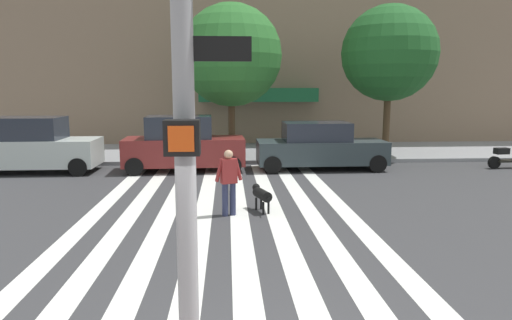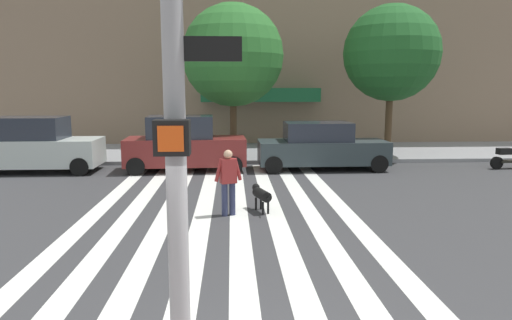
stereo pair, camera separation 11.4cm
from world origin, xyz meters
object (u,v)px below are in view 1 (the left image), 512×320
Objects in this scene: traffic_light_pole at (183,39)px; dog_on_leash at (261,194)px; parked_scooter at (508,156)px; street_tree_middle at (389,53)px; pedestrian_dog_walker at (229,179)px; parked_car_near_curb at (32,146)px; parked_car_behind_first at (183,145)px; parked_car_third_in_line at (320,147)px; street_tree_nearest at (231,55)px.

traffic_light_pole is 5.43× the size of dog_on_leash.
street_tree_middle is at bearing 144.28° from parked_scooter.
parked_car_near_curb is at bearing 138.97° from pedestrian_dog_walker.
street_tree_middle reaches higher than parked_car_behind_first.
parked_car_third_in_line reaches higher than dog_on_leash.
parked_car_behind_first is 5.21m from parked_car_third_in_line.
pedestrian_dog_walker is (-10.93, -6.04, 0.45)m from parked_scooter.
street_tree_nearest is (1.85, 2.38, 3.47)m from parked_car_behind_first.
street_tree_middle is at bearing 10.27° from parked_car_near_curb.
parked_car_near_curb is (-6.85, 13.55, -2.54)m from traffic_light_pole.
parked_car_behind_first is 4.25× the size of dog_on_leash.
pedestrian_dog_walker is at bearing -128.33° from street_tree_middle.
pedestrian_dog_walker is 1.02m from dog_on_leash.
traffic_light_pole is at bearing -91.96° from street_tree_nearest.
pedestrian_dog_walker is (-3.52, -6.28, 0.05)m from parked_car_third_in_line.
street_tree_nearest is at bearing 144.64° from parked_car_third_in_line.
pedestrian_dog_walker reaches higher than dog_on_leash.
street_tree_middle reaches higher than street_tree_nearest.
street_tree_nearest reaches higher than parked_scooter.
street_tree_middle is at bearing 16.53° from parked_car_behind_first.
street_tree_middle reaches higher than parked_car_third_in_line.
parked_car_behind_first is (-1.31, 13.54, -2.54)m from traffic_light_pole.
parked_car_behind_first reaches higher than parked_car_near_curb.
traffic_light_pole is 8.29m from dog_on_leash.
parked_scooter is at bearing -1.86° from parked_car_third_in_line.
parked_car_near_curb is at bearing 179.98° from parked_car_behind_first.
traffic_light_pole is at bearing -106.04° from parked_car_third_in_line.
traffic_light_pole reaches higher than dog_on_leash.
traffic_light_pole is 3.55× the size of parked_scooter.
parked_car_behind_first is 12.62m from parked_scooter.
dog_on_leash is (2.51, -5.94, -0.54)m from parked_car_behind_first.
parked_car_near_curb is 4.33× the size of dog_on_leash.
parked_scooter is 11.76m from street_tree_nearest.
parked_car_third_in_line is 2.99× the size of pedestrian_dog_walker.
parked_scooter is 0.25× the size of street_tree_nearest.
pedestrian_dog_walker is at bearing -41.03° from parked_car_near_curb.
parked_car_third_in_line is 3.00× the size of parked_scooter.
parked_car_behind_first is 6.51m from pedestrian_dog_walker.
traffic_light_pole is 0.89× the size of street_tree_middle.
street_tree_middle is (6.84, 0.20, 0.13)m from street_tree_nearest.
traffic_light_pole is 1.28× the size of parked_car_behind_first.
traffic_light_pole reaches higher than parked_car_behind_first.
street_tree_middle is 11.87m from pedestrian_dog_walker.
dog_on_leash is (8.05, -5.95, -0.54)m from parked_car_near_curb.
parked_scooter is (12.61, -0.24, -0.51)m from parked_car_behind_first.
dog_on_leash is at bearing -36.44° from parked_car_near_curb.
parked_car_behind_first is at bearing -179.98° from parked_car_third_in_line.
pedestrian_dog_walker is (-7.01, -8.86, -3.66)m from street_tree_middle.
parked_car_behind_first is at bearing 95.53° from traffic_light_pole.
parked_car_behind_first is 2.77× the size of pedestrian_dog_walker.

